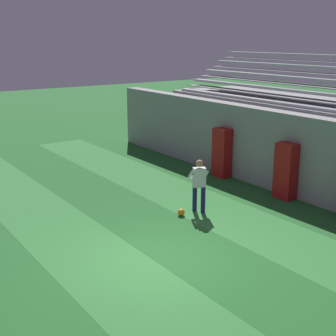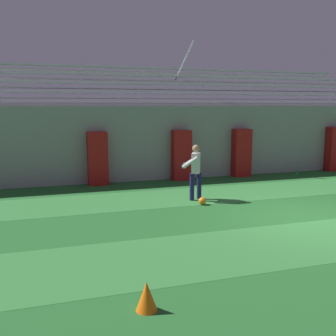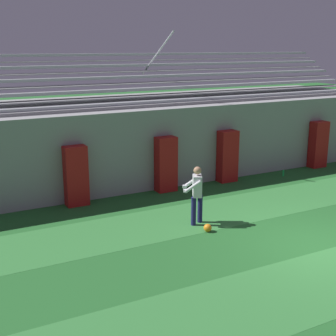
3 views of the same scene
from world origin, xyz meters
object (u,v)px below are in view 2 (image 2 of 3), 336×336
at_px(padding_pillar_far_left, 98,159).
at_px(goalkeeper, 195,169).
at_px(water_bottle, 297,172).
at_px(padding_pillar_far_right, 335,149).
at_px(traffic_cone, 147,296).
at_px(padding_pillar_gate_left, 181,155).
at_px(padding_pillar_gate_right, 241,153).
at_px(soccer_ball, 202,201).

xyz_separation_m(padding_pillar_far_left, goalkeeper, (2.49, -3.16, 0.00)).
relative_size(padding_pillar_far_left, water_bottle, 7.92).
xyz_separation_m(padding_pillar_far_right, traffic_cone, (-10.84, -9.04, -0.74)).
relative_size(padding_pillar_gate_left, goalkeeper, 1.14).
height_order(padding_pillar_far_right, goalkeeper, padding_pillar_far_right).
distance_m(padding_pillar_gate_left, padding_pillar_far_right, 7.09).
height_order(padding_pillar_gate_left, padding_pillar_gate_right, same).
distance_m(padding_pillar_gate_right, water_bottle, 2.51).
xyz_separation_m(padding_pillar_gate_right, padding_pillar_far_right, (4.53, 0.00, 0.00)).
bearing_deg(water_bottle, traffic_cone, -135.20).
bearing_deg(goalkeeper, padding_pillar_gate_right, 44.16).
distance_m(padding_pillar_gate_left, padding_pillar_gate_right, 2.56).
xyz_separation_m(padding_pillar_gate_right, soccer_ball, (-3.28, -3.81, -0.84)).
bearing_deg(padding_pillar_far_right, water_bottle, -168.05).
relative_size(padding_pillar_far_left, traffic_cone, 4.53).
relative_size(padding_pillar_far_right, water_bottle, 7.92).
height_order(padding_pillar_far_left, goalkeeper, padding_pillar_far_left).
distance_m(padding_pillar_gate_right, soccer_ball, 5.10).
height_order(padding_pillar_far_left, traffic_cone, padding_pillar_far_left).
height_order(padding_pillar_gate_right, soccer_ball, padding_pillar_gate_right).
xyz_separation_m(goalkeeper, soccer_ball, (-0.03, -0.66, -0.84)).
bearing_deg(padding_pillar_gate_right, padding_pillar_far_right, 0.00).
relative_size(soccer_ball, water_bottle, 0.92).
xyz_separation_m(padding_pillar_gate_right, goalkeeper, (-3.25, -3.16, 0.00)).
bearing_deg(padding_pillar_far_left, water_bottle, -3.32).
height_order(padding_pillar_gate_right, traffic_cone, padding_pillar_gate_right).
distance_m(padding_pillar_far_left, water_bottle, 8.12).
xyz_separation_m(padding_pillar_gate_right, padding_pillar_far_left, (-5.74, 0.00, 0.00)).
xyz_separation_m(padding_pillar_gate_left, water_bottle, (4.88, -0.47, -0.83)).
bearing_deg(padding_pillar_far_right, padding_pillar_gate_left, 180.00).
bearing_deg(padding_pillar_far_right, padding_pillar_gate_right, 180.00).
height_order(padding_pillar_gate_left, traffic_cone, padding_pillar_gate_left).
bearing_deg(water_bottle, padding_pillar_far_left, 176.68).
height_order(goalkeeper, water_bottle, goalkeeper).
xyz_separation_m(padding_pillar_far_left, traffic_cone, (-0.58, -9.04, -0.74)).
height_order(soccer_ball, water_bottle, water_bottle).
distance_m(padding_pillar_gate_left, water_bottle, 4.98).
bearing_deg(padding_pillar_gate_left, traffic_cone, -112.53).
relative_size(padding_pillar_gate_left, padding_pillar_far_right, 1.00).
bearing_deg(padding_pillar_far_left, padding_pillar_far_right, 0.00).
height_order(padding_pillar_far_right, water_bottle, padding_pillar_far_right).
xyz_separation_m(traffic_cone, water_bottle, (8.64, 8.58, -0.09)).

